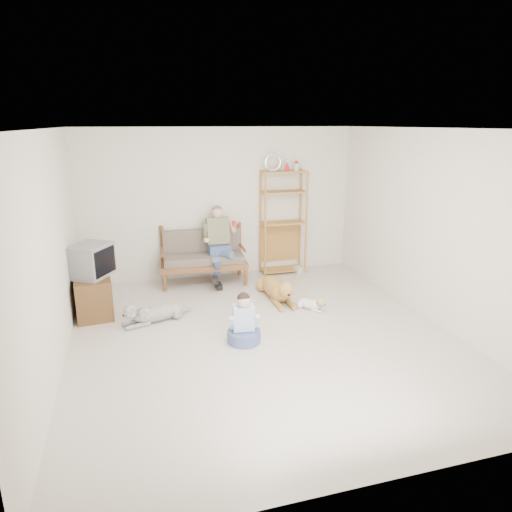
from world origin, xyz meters
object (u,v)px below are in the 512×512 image
object	(u,v)px
etagere	(283,222)
golden_retriever	(277,289)
tv_stand	(93,295)
loveseat	(203,256)

from	to	relation	value
etagere	golden_retriever	bearing A→B (deg)	-112.60
tv_stand	golden_retriever	xyz separation A→B (m)	(2.83, -0.20, -0.13)
tv_stand	etagere	bearing A→B (deg)	12.68
tv_stand	golden_retriever	bearing A→B (deg)	-9.52
loveseat	tv_stand	size ratio (longest dim) A/B	1.63
loveseat	tv_stand	world-z (taller)	loveseat
loveseat	tv_stand	distance (m)	2.08
etagere	loveseat	bearing A→B (deg)	-175.29
loveseat	golden_retriever	xyz separation A→B (m)	(1.01, -1.18, -0.31)
golden_retriever	loveseat	bearing A→B (deg)	129.79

